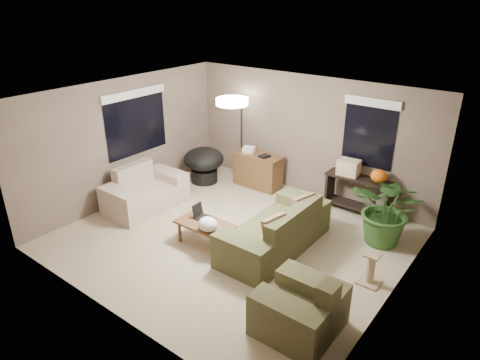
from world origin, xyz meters
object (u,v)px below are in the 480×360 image
Objects in this scene: armchair at (301,310)px; cat_scratching_post at (370,270)px; coffee_table at (205,226)px; papasan_chair at (204,162)px; desk at (258,170)px; console_table at (358,193)px; loveseat at (145,193)px; houseplant at (388,217)px; floor_lamp at (241,111)px; main_sofa at (277,233)px.

armchair is 2.00× the size of cat_scratching_post.
papasan_chair is (-1.81, 1.99, 0.11)m from coffee_table.
console_table is at bearing 3.62° from desk.
houseplant reaches higher than loveseat.
houseplant is at bearing -0.91° from papasan_chair.
loveseat is 2.74m from floor_lamp.
houseplant reaches higher than cat_scratching_post.
loveseat and armchair have the same top height.
floor_lamp reaches higher than armchair.
loveseat is at bearing -93.41° from papasan_chair.
main_sofa is 2.20× the size of armchair.
cat_scratching_post is at bearing -28.72° from desk.
desk is (-0.70, 2.53, 0.02)m from coffee_table.
papasan_chair is (0.10, 1.67, 0.17)m from loveseat.
loveseat is 0.84× the size of floor_lamp.
floor_lamp is (0.67, 2.31, 1.30)m from loveseat.
loveseat is at bearing -118.76° from desk.
armchair is 3.52m from console_table.
armchair is at bearing -47.71° from desk.
coffee_table is 0.91× the size of desk.
floor_lamp is at bearing 73.79° from loveseat.
desk is 1.24m from papasan_chair.
armchair is 0.91× the size of desk.
desk is 2.28m from console_table.
papasan_chair is at bearing -154.16° from desk.
cat_scratching_post reaches higher than coffee_table.
desk is 0.85× the size of houseplant.
desk is 3.18m from houseplant.
cat_scratching_post is at bearing -79.68° from houseplant.
main_sofa is 1.15× the size of floor_lamp.
cat_scratching_post is (1.61, 0.06, -0.08)m from main_sofa.
armchair is at bearing -48.00° from main_sofa.
console_table is at bearing 11.39° from papasan_chair.
console_table is at bearing 118.36° from cat_scratching_post.
coffee_table is at bearing -9.50° from loveseat.
armchair reaches higher than cat_scratching_post.
coffee_table is 0.78× the size of houseplant.
main_sofa is 2.11m from console_table.
coffee_table is 2.73m from cat_scratching_post.
loveseat is (-2.94, -0.32, 0.00)m from main_sofa.
loveseat is 1.66× the size of papasan_chair.
houseplant reaches higher than main_sofa.
desk is at bearing 151.28° from cat_scratching_post.
console_table is 1.01× the size of houseplant.
armchair reaches higher than papasan_chair.
papasan_chair is 1.93× the size of cat_scratching_post.
armchair is (4.21, -1.09, 0.00)m from loveseat.
desk is at bearing -10.87° from floor_lamp.
console_table is (0.54, 2.03, 0.14)m from main_sofa.
armchair reaches higher than coffee_table.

